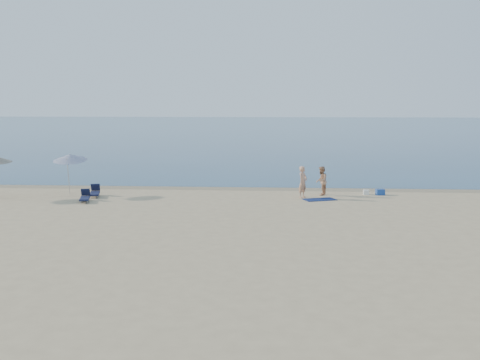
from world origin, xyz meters
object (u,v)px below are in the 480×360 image
person_left (303,182)px  umbrella_near (70,157)px  blue_cooler (380,192)px  person_right (321,181)px

person_left → umbrella_near: bearing=120.9°
blue_cooler → umbrella_near: (-18.16, -1.16, 2.03)m
person_left → umbrella_near: (-13.58, 0.19, 1.30)m
blue_cooler → umbrella_near: bearing=172.1°
person_left → blue_cooler: person_left is taller
person_left → blue_cooler: size_ratio=3.70×
person_right → blue_cooler: 3.54m
person_right → blue_cooler: person_right is taller
person_right → umbrella_near: umbrella_near is taller
person_left → blue_cooler: 4.83m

